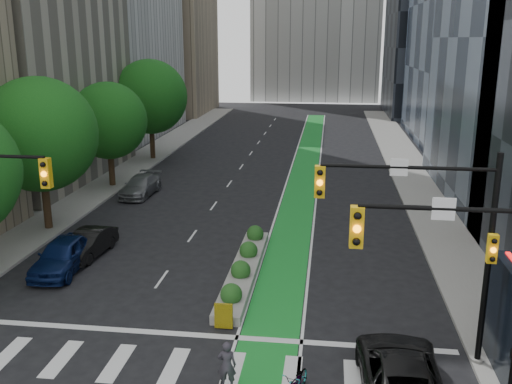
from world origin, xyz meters
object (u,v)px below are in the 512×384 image
(parked_car_left_mid, at_px, (88,244))
(bicycle, at_px, (296,382))
(median_planter, at_px, (244,267))
(cyclist, at_px, (227,365))
(parked_car_left_near, at_px, (63,255))
(parked_car_left_far, at_px, (141,186))
(parked_car_right, at_px, (400,373))

(parked_car_left_mid, bearing_deg, bicycle, -37.75)
(median_planter, relative_size, bicycle, 6.10)
(cyclist, xyz_separation_m, parked_car_left_near, (-9.41, 8.30, -0.01))
(bicycle, distance_m, parked_car_left_far, 25.20)
(bicycle, bearing_deg, parked_car_left_far, 138.89)
(bicycle, bearing_deg, parked_car_left_mid, 156.81)
(parked_car_left_near, height_order, parked_car_left_mid, parked_car_left_near)
(bicycle, distance_m, parked_car_left_near, 14.33)
(median_planter, distance_m, bicycle, 9.52)
(bicycle, height_order, parked_car_left_near, parked_car_left_near)
(bicycle, height_order, cyclist, cyclist)
(parked_car_left_near, distance_m, parked_car_left_mid, 2.03)
(bicycle, xyz_separation_m, parked_car_right, (3.18, 0.43, 0.31))
(median_planter, height_order, parked_car_right, parked_car_right)
(median_planter, distance_m, parked_car_left_far, 15.95)
(parked_car_left_far, bearing_deg, parked_car_left_near, -84.96)
(cyclist, bearing_deg, median_planter, -87.58)
(median_planter, bearing_deg, parked_car_left_far, 125.82)
(median_planter, xyz_separation_m, parked_car_left_mid, (-8.20, 1.33, 0.30))
(cyclist, distance_m, parked_car_right, 5.39)
(bicycle, bearing_deg, parked_car_left_near, 163.76)
(bicycle, xyz_separation_m, parked_car_left_near, (-11.61, 8.38, 0.36))
(median_planter, distance_m, parked_car_left_mid, 8.31)
(median_planter, bearing_deg, parked_car_left_mid, 170.82)
(parked_car_left_far, bearing_deg, median_planter, -52.18)
(parked_car_left_far, bearing_deg, cyclist, -63.15)
(median_planter, distance_m, parked_car_right, 10.60)
(parked_car_left_mid, height_order, parked_car_right, parked_car_right)
(bicycle, height_order, parked_car_right, parked_car_right)
(median_planter, xyz_separation_m, bicycle, (3.00, -9.04, 0.07))
(parked_car_left_near, height_order, parked_car_left_far, parked_car_left_near)
(parked_car_left_mid, bearing_deg, parked_car_left_far, 100.61)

